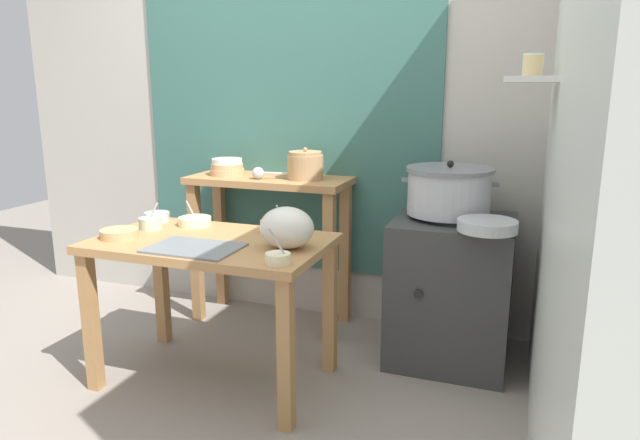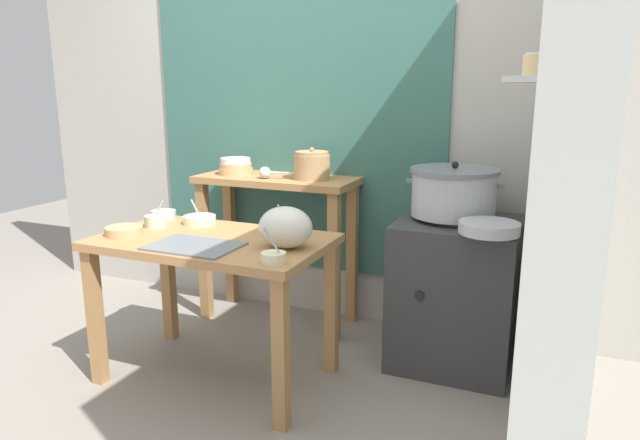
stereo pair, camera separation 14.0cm
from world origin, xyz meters
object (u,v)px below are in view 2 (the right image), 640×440
object	(u,v)px
steamer_pot	(454,192)
serving_tray	(194,246)
bowl_stack_enamel	(236,167)
wide_pan	(489,228)
prep_bowl_2	(273,257)
plastic_bag	(285,227)
prep_bowl_4	(280,226)
prep_bowl_3	(200,219)
prep_bowl_0	(156,221)
prep_bowl_5	(163,215)
prep_table	(213,260)
ladle	(267,173)
back_shelf_table	(277,213)
prep_bowl_1	(124,230)
clay_pot	(312,166)
stove_block	(455,291)

from	to	relation	value
steamer_pot	serving_tray	xyz separation A→B (m)	(-1.00, -0.83, -0.18)
bowl_stack_enamel	wide_pan	xyz separation A→B (m)	(1.55, -0.40, -0.14)
serving_tray	prep_bowl_2	bearing A→B (deg)	-9.34
plastic_bag	prep_bowl_4	bearing A→B (deg)	122.37
prep_bowl_3	prep_bowl_4	size ratio (longest dim) A/B	0.96
prep_bowl_0	prep_bowl_5	bearing A→B (deg)	114.57
prep_table	ladle	size ratio (longest dim) A/B	3.88
bowl_stack_enamel	ladle	distance (m)	0.26
back_shelf_table	prep_bowl_1	size ratio (longest dim) A/B	5.36
prep_table	prep_bowl_5	bearing A→B (deg)	153.99
bowl_stack_enamel	prep_bowl_4	size ratio (longest dim) A/B	1.17
prep_bowl_4	clay_pot	bearing A→B (deg)	97.70
prep_table	steamer_pot	bearing A→B (deg)	33.22
back_shelf_table	prep_bowl_1	xyz separation A→B (m)	(-0.37, -0.89, 0.06)
back_shelf_table	prep_bowl_1	distance (m)	0.97
prep_table	stove_block	bearing A→B (deg)	31.42
steamer_pot	bowl_stack_enamel	distance (m)	1.34
bowl_stack_enamel	prep_bowl_1	distance (m)	0.91
prep_table	prep_bowl_3	xyz separation A→B (m)	(-0.22, 0.22, 0.13)
plastic_bag	ladle	bearing A→B (deg)	123.59
prep_bowl_2	prep_bowl_3	xyz separation A→B (m)	(-0.68, 0.46, -0.00)
clay_pot	prep_bowl_4	xyz separation A→B (m)	(0.08, -0.56, -0.22)
ladle	prep_bowl_5	size ratio (longest dim) A/B	2.12
prep_bowl_3	steamer_pot	bearing A→B (deg)	19.85
prep_bowl_3	prep_bowl_5	bearing A→B (deg)	178.15
wide_pan	prep_bowl_2	bearing A→B (deg)	-141.99
clay_pot	bowl_stack_enamel	bearing A→B (deg)	-178.59
serving_tray	prep_bowl_5	world-z (taller)	prep_bowl_5
prep_bowl_0	clay_pot	bearing A→B (deg)	50.89
prep_table	prep_bowl_2	size ratio (longest dim) A/B	6.89
stove_block	prep_bowl_4	bearing A→B (deg)	-151.61
prep_bowl_0	prep_bowl_1	xyz separation A→B (m)	(-0.03, -0.19, -0.01)
prep_bowl_2	prep_bowl_3	bearing A→B (deg)	145.83
wide_pan	prep_bowl_0	world-z (taller)	prep_bowl_0
prep_bowl_3	prep_bowl_1	bearing A→B (deg)	-121.05
stove_block	prep_bowl_2	bearing A→B (deg)	-124.00
prep_bowl_1	serving_tray	bearing A→B (deg)	-6.38
stove_block	prep_bowl_4	distance (m)	0.98
clay_pot	wide_pan	bearing A→B (deg)	-21.37
prep_bowl_4	bowl_stack_enamel	bearing A→B (deg)	136.48
stove_block	ladle	size ratio (longest dim) A/B	2.75
back_shelf_table	prep_bowl_0	world-z (taller)	back_shelf_table
wide_pan	prep_bowl_3	distance (m)	1.46
clay_pot	bowl_stack_enamel	xyz separation A→B (m)	(-0.50, -0.01, -0.03)
prep_bowl_1	prep_table	bearing A→B (deg)	15.85
prep_bowl_1	prep_bowl_3	xyz separation A→B (m)	(0.20, 0.34, 0.00)
plastic_bag	prep_bowl_5	distance (m)	0.89
ladle	prep_bowl_0	xyz separation A→B (m)	(-0.32, -0.62, -0.18)
stove_block	prep_bowl_0	xyz separation A→B (m)	(-1.44, -0.57, 0.37)
back_shelf_table	prep_bowl_3	bearing A→B (deg)	-106.91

